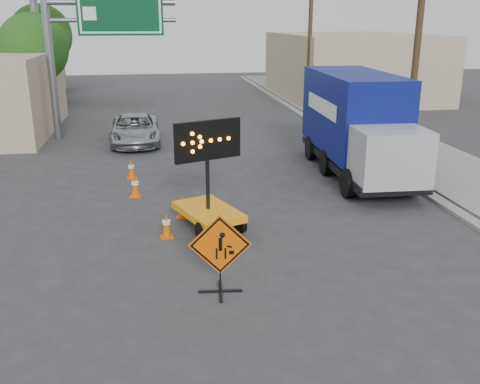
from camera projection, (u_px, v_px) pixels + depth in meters
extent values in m
plane|color=#2D2D30|center=(255.00, 318.00, 10.66)|extent=(100.00, 100.00, 0.00)
cube|color=gray|center=(343.00, 141.00, 25.83)|extent=(0.40, 60.00, 0.12)
cube|color=gray|center=(388.00, 139.00, 26.18)|extent=(4.00, 60.00, 0.15)
cube|color=tan|center=(350.00, 66.00, 40.10)|extent=(10.00, 14.00, 4.60)
cylinder|color=slate|center=(51.00, 69.00, 25.50)|extent=(0.36, 0.36, 6.80)
cylinder|color=slate|center=(111.00, 2.00, 25.03)|extent=(6.00, 0.28, 0.28)
cylinder|color=slate|center=(112.00, 20.00, 25.28)|extent=(6.00, 0.20, 0.20)
cube|color=#04381B|center=(120.00, 14.00, 25.14)|extent=(4.00, 0.10, 2.00)
cube|color=silver|center=(120.00, 14.00, 25.07)|extent=(3.80, 0.01, 1.80)
cylinder|color=slate|center=(38.00, 39.00, 32.36)|extent=(0.44, 0.44, 9.00)
cylinder|color=#43341D|center=(417.00, 52.00, 19.88)|extent=(0.26, 0.26, 9.00)
cylinder|color=#43341D|center=(310.00, 38.00, 33.02)|extent=(0.26, 0.26, 9.00)
cylinder|color=#43341D|center=(39.00, 95.00, 29.57)|extent=(0.28, 0.28, 3.25)
sphere|color=#204F16|center=(33.00, 48.00, 28.78)|extent=(3.71, 3.71, 3.71)
cylinder|color=#43341D|center=(46.00, 78.00, 36.87)|extent=(0.28, 0.28, 3.58)
sphere|color=#204F16|center=(41.00, 35.00, 36.00)|extent=(4.10, 4.10, 4.10)
cube|color=black|center=(220.00, 291.00, 11.65)|extent=(0.96, 0.16, 0.04)
cube|color=black|center=(220.00, 291.00, 11.65)|extent=(0.16, 0.96, 0.04)
cylinder|color=black|center=(220.00, 277.00, 11.54)|extent=(0.04, 0.04, 0.75)
cube|color=#D65404|center=(220.00, 245.00, 11.31)|extent=(1.35, 0.16, 1.36)
cube|color=black|center=(220.00, 245.00, 11.31)|extent=(1.26, 0.13, 1.27)
cube|color=orange|center=(208.00, 212.00, 15.08)|extent=(2.01, 2.50, 0.20)
cylinder|color=black|center=(207.00, 169.00, 14.69)|extent=(0.11, 0.11, 2.40)
cube|color=black|center=(207.00, 140.00, 14.44)|extent=(1.87, 0.81, 1.09)
imported|color=#A6A8AD|center=(135.00, 129.00, 25.32)|extent=(2.31, 4.88, 1.35)
cube|color=black|center=(356.00, 160.00, 20.17)|extent=(2.69, 7.91, 0.29)
cube|color=#071653|center=(352.00, 112.00, 20.37)|extent=(2.71, 6.16, 2.93)
cube|color=#9EA0A5|center=(394.00, 156.00, 16.95)|extent=(2.32, 1.86, 1.76)
cube|color=#D65404|center=(207.00, 251.00, 13.67)|extent=(0.46, 0.46, 0.03)
cone|color=#D65404|center=(206.00, 238.00, 13.56)|extent=(0.28, 0.28, 0.67)
cylinder|color=silver|center=(206.00, 236.00, 13.54)|extent=(0.23, 0.23, 0.10)
cube|color=#D65404|center=(167.00, 237.00, 14.57)|extent=(0.37, 0.37, 0.03)
cone|color=#D65404|center=(166.00, 225.00, 14.46)|extent=(0.27, 0.27, 0.66)
cylinder|color=silver|center=(166.00, 222.00, 14.44)|extent=(0.22, 0.22, 0.10)
cube|color=#D65404|center=(183.00, 217.00, 16.05)|extent=(0.46, 0.46, 0.03)
cone|color=#D65404|center=(183.00, 206.00, 15.94)|extent=(0.27, 0.27, 0.66)
cylinder|color=silver|center=(183.00, 203.00, 15.92)|extent=(0.22, 0.22, 0.10)
cube|color=#D65404|center=(136.00, 196.00, 17.88)|extent=(0.44, 0.44, 0.03)
cone|color=#D65404|center=(135.00, 185.00, 17.77)|extent=(0.30, 0.30, 0.72)
cylinder|color=silver|center=(135.00, 183.00, 17.74)|extent=(0.24, 0.24, 0.11)
cube|color=#D65404|center=(132.00, 178.00, 19.94)|extent=(0.42, 0.42, 0.03)
cone|color=#D65404|center=(131.00, 169.00, 19.82)|extent=(0.28, 0.28, 0.68)
cylinder|color=silver|center=(131.00, 167.00, 19.80)|extent=(0.23, 0.23, 0.10)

